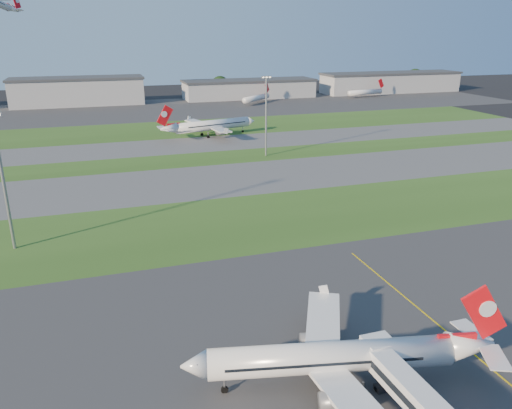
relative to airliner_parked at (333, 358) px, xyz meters
name	(u,v)px	position (x,y,z in m)	size (l,w,h in m)	color
ground	(429,352)	(14.93, 1.94, -3.81)	(700.00, 700.00, 0.00)	black
apron_near	(429,352)	(14.93, 1.94, -3.81)	(300.00, 70.00, 0.01)	#333335
grass_strip_a	(284,217)	(14.93, 53.94, -3.81)	(300.00, 34.00, 0.01)	#2E511B
taxiway_a	(242,178)	(14.93, 86.94, -3.81)	(300.00, 32.00, 0.01)	#515154
grass_strip_b	(221,158)	(14.93, 111.94, -3.81)	(300.00, 18.00, 0.01)	#2E511B
taxiway_b	(206,144)	(14.93, 133.94, -3.81)	(300.00, 26.00, 0.01)	#515154
grass_strip_c	(189,128)	(14.93, 166.94, -3.81)	(300.00, 40.00, 0.01)	#2E511B
apron_far	(168,109)	(14.93, 226.94, -3.81)	(400.00, 80.00, 0.01)	#333335
yellow_line	(462,345)	(19.93, 1.94, -3.81)	(0.25, 60.00, 0.02)	gold
airliner_parked	(333,358)	(0.00, 0.00, 0.00)	(34.38, 28.86, 10.86)	white
airliner_taxiing	(212,125)	(20.58, 147.37, 0.44)	(38.12, 31.95, 12.11)	white
mini_jet_near	(256,98)	(65.97, 230.71, -0.53)	(22.28, 20.58, 9.48)	white
mini_jet_far	(365,92)	(139.50, 236.98, -0.53)	(28.27, 8.83, 9.48)	white
light_mast_west	(2,173)	(-40.07, 53.94, 11.00)	(3.20, 0.70, 25.80)	gray
light_mast_centre	(266,111)	(29.93, 109.94, 11.00)	(3.20, 0.70, 25.80)	gray
hangar_west	(78,91)	(-30.07, 256.94, 3.82)	(71.40, 23.00, 15.20)	#929499
hangar_east	(249,89)	(69.93, 256.94, 1.82)	(81.60, 23.00, 11.20)	#929499
hangar_far_east	(391,82)	(169.93, 256.94, 2.82)	(96.90, 23.00, 13.20)	#929499
tree_mid_west	(123,91)	(-5.07, 267.94, 2.02)	(9.90, 9.90, 10.80)	black
tree_mid_east	(220,85)	(54.93, 270.94, 3.00)	(11.55, 11.55, 12.60)	black
tree_east	(329,83)	(129.93, 268.94, 2.35)	(10.45, 10.45, 11.40)	black
tree_far_east	(415,78)	(199.93, 272.94, 3.65)	(12.65, 12.65, 13.80)	black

